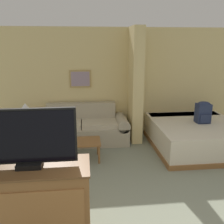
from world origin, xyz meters
TOP-DOWN VIEW (x-y plane):
  - wall_back at (-0.00, 4.27)m, footprint 6.34×0.16m
  - wall_partition_pillar at (0.20, 3.86)m, footprint 0.24×0.71m
  - couch at (-1.06, 3.79)m, footprint 2.14×0.84m
  - coffee_table at (-1.03, 2.85)m, footprint 0.69×0.50m
  - side_table at (-2.27, 3.73)m, footprint 0.41×0.41m
  - table_lamp at (-2.27, 3.73)m, footprint 0.28×0.28m
  - tv_dresser at (-1.51, 0.53)m, footprint 1.16×0.49m
  - tv at (-1.51, 0.54)m, footprint 0.93×0.16m
  - bed at (1.43, 3.19)m, footprint 1.86×1.97m
  - backpack at (1.56, 3.20)m, footprint 0.29×0.26m

SIDE VIEW (x-z plane):
  - bed at x=1.43m, z-range 0.01..0.57m
  - couch at x=-1.06m, z-range -0.12..0.75m
  - coffee_table at x=-1.03m, z-range 0.15..0.54m
  - side_table at x=-2.27m, z-range 0.18..0.78m
  - tv_dresser at x=-1.51m, z-range 0.00..1.07m
  - backpack at x=1.56m, z-range 0.58..1.04m
  - table_lamp at x=-2.27m, z-range 0.65..1.03m
  - wall_back at x=0.00m, z-range -0.01..2.59m
  - wall_partition_pillar at x=0.20m, z-range 0.00..2.60m
  - tv at x=-1.51m, z-range 1.07..1.66m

